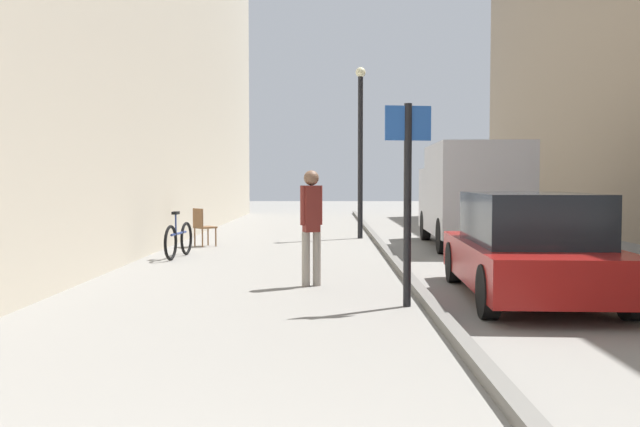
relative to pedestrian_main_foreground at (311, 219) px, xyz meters
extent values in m
plane|color=gray|center=(-0.03, 3.18, -1.03)|extent=(80.00, 80.00, 0.00)
cube|color=#615F5B|center=(1.55, 3.18, -0.97)|extent=(0.16, 40.00, 0.12)
cylinder|color=gray|center=(-0.08, -0.03, -0.61)|extent=(0.12, 0.12, 0.83)
cylinder|color=gray|center=(0.08, 0.03, -0.61)|extent=(0.12, 0.12, 0.83)
cube|color=maroon|center=(0.00, 0.00, 0.16)|extent=(0.28, 0.26, 0.71)
cylinder|color=maroon|center=(-0.12, -0.04, 0.22)|extent=(0.10, 0.10, 0.60)
cylinder|color=maroon|center=(0.12, 0.04, 0.22)|extent=(0.10, 0.10, 0.60)
sphere|color=brown|center=(0.00, 0.00, 0.64)|extent=(0.23, 0.23, 0.23)
cube|color=#B7B7BC|center=(3.73, 5.70, 0.38)|extent=(2.12, 3.69, 2.14)
cube|color=#B7B7BC|center=(3.81, 8.21, 0.12)|extent=(2.05, 1.47, 1.60)
cube|color=black|center=(3.83, 8.71, 0.47)|extent=(1.68, 0.10, 0.71)
cylinder|color=black|center=(2.90, 8.10, -0.63)|extent=(0.25, 0.81, 0.80)
cylinder|color=black|center=(4.71, 8.04, -0.63)|extent=(0.25, 0.81, 0.80)
cylinder|color=black|center=(2.79, 4.62, -0.63)|extent=(0.25, 0.81, 0.80)
cylinder|color=black|center=(4.59, 4.56, -0.63)|extent=(0.25, 0.81, 0.80)
cube|color=maroon|center=(3.02, -1.06, -0.53)|extent=(1.98, 4.27, 0.55)
cube|color=black|center=(3.02, -1.06, 0.08)|extent=(1.62, 2.58, 0.68)
cylinder|color=black|center=(2.26, 0.40, -0.71)|extent=(0.23, 0.65, 0.64)
cylinder|color=black|center=(3.90, 0.33, -0.71)|extent=(0.23, 0.65, 0.64)
cylinder|color=black|center=(2.14, -2.45, -0.71)|extent=(0.23, 0.65, 0.64)
cylinder|color=black|center=(3.77, -2.53, -0.71)|extent=(0.23, 0.65, 0.64)
cylinder|color=black|center=(1.27, -1.68, 0.27)|extent=(0.10, 0.10, 2.60)
cube|color=#2659B2|center=(1.27, -1.68, 1.32)|extent=(0.60, 0.12, 0.44)
cylinder|color=black|center=(1.16, 8.63, 1.22)|extent=(0.14, 0.14, 4.50)
sphere|color=beige|center=(1.16, 8.63, 3.59)|extent=(0.28, 0.28, 0.28)
torus|color=black|center=(-2.83, 4.35, -0.67)|extent=(0.13, 0.72, 0.72)
torus|color=black|center=(-2.93, 3.31, -0.67)|extent=(0.13, 0.72, 0.72)
cylinder|color=navy|center=(-2.88, 3.83, -0.52)|extent=(0.14, 0.95, 0.05)
cylinder|color=navy|center=(-2.90, 3.64, -0.30)|extent=(0.04, 0.04, 0.40)
cube|color=black|center=(-2.90, 3.64, -0.08)|extent=(0.12, 0.25, 0.06)
cylinder|color=brown|center=(-2.75, 6.54, -0.80)|extent=(0.04, 0.04, 0.45)
cylinder|color=brown|center=(-2.51, 6.26, -0.80)|extent=(0.04, 0.04, 0.45)
cylinder|color=brown|center=(-3.03, 6.30, -0.80)|extent=(0.04, 0.04, 0.45)
cylinder|color=brown|center=(-2.79, 6.01, -0.80)|extent=(0.04, 0.04, 0.45)
cube|color=brown|center=(-2.77, 6.28, -0.56)|extent=(0.62, 0.62, 0.04)
cube|color=brown|center=(-2.92, 6.15, -0.31)|extent=(0.32, 0.36, 0.45)
camera|label=1|loc=(0.26, -10.39, 0.59)|focal=38.22mm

